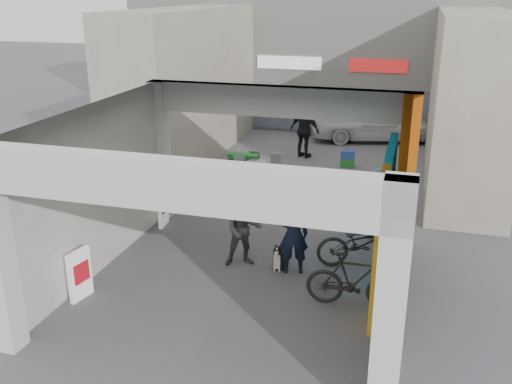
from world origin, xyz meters
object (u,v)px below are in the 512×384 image
(bicycle_front, at_px, (363,243))
(man_with_dog, at_px, (293,234))
(cafe_set, at_px, (256,171))
(white_van, at_px, (370,121))
(bicycle_rear, at_px, (355,281))
(produce_stand, at_px, (242,169))
(border_collie, at_px, (278,259))
(man_back_turned, at_px, (243,229))
(man_elderly, at_px, (378,203))
(man_crates, at_px, (305,130))

(bicycle_front, bearing_deg, man_with_dog, 98.46)
(cafe_set, bearing_deg, white_van, 63.93)
(bicycle_rear, bearing_deg, man_with_dog, 51.36)
(cafe_set, relative_size, bicycle_rear, 0.74)
(white_van, bearing_deg, cafe_set, 139.33)
(man_with_dog, bearing_deg, produce_stand, -80.87)
(produce_stand, relative_size, bicycle_rear, 0.63)
(border_collie, height_order, man_back_turned, man_back_turned)
(man_with_dog, bearing_deg, man_elderly, -140.95)
(border_collie, xyz_separation_m, man_crates, (-1.17, 8.49, 0.73))
(man_back_turned, relative_size, bicycle_front, 0.83)
(border_collie, height_order, man_with_dog, man_with_dog)
(produce_stand, height_order, bicycle_rear, bicycle_rear)
(cafe_set, relative_size, man_with_dog, 0.78)
(man_crates, bearing_deg, produce_stand, 85.55)
(cafe_set, xyz_separation_m, man_with_dog, (2.42, -5.62, 0.57))
(border_collie, xyz_separation_m, man_elderly, (1.84, 2.31, 0.61))
(man_back_turned, bearing_deg, man_crates, 70.38)
(man_elderly, relative_size, bicycle_front, 0.86)
(produce_stand, height_order, man_back_turned, man_back_turned)
(border_collie, xyz_separation_m, man_with_dog, (0.31, -0.02, 0.62))
(man_with_dog, height_order, bicycle_front, man_with_dog)
(man_with_dog, distance_m, bicycle_front, 1.58)
(man_back_turned, xyz_separation_m, bicycle_rear, (2.49, -1.10, -0.28))
(man_elderly, distance_m, bicycle_rear, 3.38)
(cafe_set, bearing_deg, man_elderly, -39.81)
(bicycle_rear, distance_m, white_van, 12.63)
(man_with_dog, distance_m, bicycle_rear, 1.77)
(border_collie, distance_m, bicycle_front, 1.84)
(man_crates, bearing_deg, cafe_set, 93.67)
(man_with_dog, bearing_deg, cafe_set, -84.37)
(border_collie, relative_size, man_elderly, 0.35)
(man_back_turned, relative_size, bicycle_rear, 0.91)
(man_back_turned, distance_m, man_elderly, 3.46)
(man_back_turned, bearing_deg, man_elderly, 18.62)
(cafe_set, xyz_separation_m, man_crates, (0.94, 2.90, 0.69))
(produce_stand, bearing_deg, white_van, 37.04)
(border_collie, relative_size, man_crates, 0.31)
(man_elderly, bearing_deg, bicycle_front, -79.80)
(cafe_set, relative_size, bicycle_front, 0.68)
(produce_stand, height_order, man_with_dog, man_with_dog)
(man_with_dog, relative_size, bicycle_front, 0.86)
(bicycle_front, bearing_deg, man_crates, 0.74)
(bicycle_front, height_order, bicycle_rear, bicycle_rear)
(cafe_set, distance_m, border_collie, 5.98)
(cafe_set, distance_m, man_with_dog, 6.14)
(cafe_set, distance_m, man_back_turned, 5.74)
(cafe_set, height_order, border_collie, cafe_set)
(cafe_set, height_order, produce_stand, cafe_set)
(bicycle_front, bearing_deg, produce_stand, 21.15)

